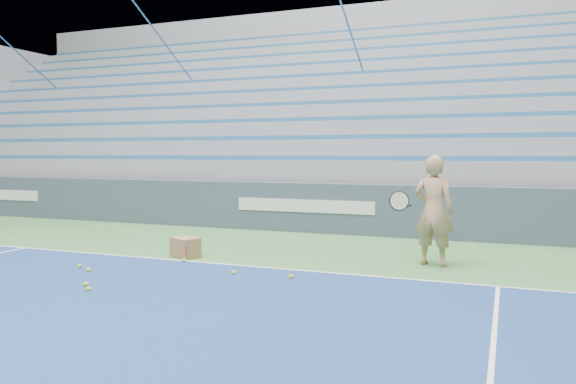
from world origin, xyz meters
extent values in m
cube|color=white|center=(0.00, 11.88, 0.01)|extent=(10.97, 0.05, 0.00)
cube|color=#3C485B|center=(0.00, 15.88, 0.55)|extent=(30.00, 0.30, 1.10)
cube|color=white|center=(-9.00, 15.72, 0.60)|extent=(2.60, 0.02, 0.28)
cube|color=white|center=(0.00, 15.72, 0.60)|extent=(3.20, 0.02, 0.28)
cube|color=gray|center=(0.00, 20.43, 0.55)|extent=(30.00, 8.50, 1.10)
cube|color=gray|center=(0.00, 20.43, 1.35)|extent=(30.00, 8.50, 0.50)
cube|color=#2A6098|center=(0.00, 16.56, 1.66)|extent=(29.60, 0.42, 0.11)
cube|color=gray|center=(0.00, 20.86, 1.85)|extent=(30.00, 7.65, 0.50)
cube|color=#2A6098|center=(0.00, 17.41, 2.16)|extent=(29.60, 0.42, 0.11)
cube|color=gray|center=(0.00, 21.28, 2.35)|extent=(30.00, 6.80, 0.50)
cube|color=#2A6098|center=(0.00, 18.26, 2.66)|extent=(29.60, 0.42, 0.11)
cube|color=gray|center=(0.00, 21.71, 2.85)|extent=(30.00, 5.95, 0.50)
cube|color=#2A6098|center=(0.00, 19.11, 3.16)|extent=(29.60, 0.42, 0.11)
cube|color=gray|center=(0.00, 22.13, 3.35)|extent=(30.00, 5.10, 0.50)
cube|color=#2A6098|center=(0.00, 19.96, 3.66)|extent=(29.60, 0.42, 0.11)
cube|color=gray|center=(0.00, 22.56, 3.85)|extent=(30.00, 4.25, 0.50)
cube|color=#2A6098|center=(0.00, 20.81, 4.15)|extent=(29.60, 0.42, 0.11)
cube|color=gray|center=(0.00, 22.98, 4.35)|extent=(30.00, 3.40, 0.50)
cube|color=#2A6098|center=(0.00, 21.66, 4.65)|extent=(29.60, 0.42, 0.11)
cube|color=gray|center=(0.00, 23.41, 4.85)|extent=(30.00, 2.55, 0.50)
cube|color=#2A6098|center=(0.00, 22.51, 5.15)|extent=(29.60, 0.42, 0.11)
cube|color=gray|center=(0.00, 23.84, 5.35)|extent=(30.00, 1.70, 0.50)
cube|color=#2A6098|center=(0.00, 23.36, 5.65)|extent=(29.60, 0.42, 0.11)
cube|color=gray|center=(0.00, 24.26, 5.85)|extent=(30.00, 0.85, 0.50)
cube|color=#2A6098|center=(0.00, 24.21, 6.15)|extent=(29.60, 0.42, 0.11)
cube|color=gray|center=(0.00, 24.98, 3.65)|extent=(31.00, 0.40, 7.30)
cylinder|color=#2E65A3|center=(-12.00, 20.43, 4.60)|extent=(0.05, 8.53, 5.04)
cylinder|color=#2E65A3|center=(-6.00, 20.43, 4.60)|extent=(0.05, 8.53, 5.04)
cylinder|color=#2E65A3|center=(0.00, 20.43, 4.60)|extent=(0.05, 8.53, 5.04)
imported|color=tan|center=(3.13, 13.06, 0.87)|extent=(0.71, 0.54, 1.74)
cylinder|color=black|center=(2.78, 12.81, 0.95)|extent=(0.12, 0.27, 0.08)
cylinder|color=beige|center=(2.68, 12.53, 1.05)|extent=(0.29, 0.16, 0.28)
torus|color=black|center=(2.68, 12.53, 1.05)|extent=(0.31, 0.18, 0.30)
cube|color=olive|center=(-0.87, 12.22, 0.17)|extent=(0.54, 0.48, 0.34)
cube|color=#B21E19|center=(-0.87, 12.05, 0.17)|extent=(0.34, 0.15, 0.15)
sphere|color=#CEE12E|center=(-0.65, 11.81, 0.03)|extent=(0.07, 0.07, 0.07)
sphere|color=#CEE12E|center=(-1.58, 10.67, 0.03)|extent=(0.07, 0.07, 0.07)
sphere|color=#CEE12E|center=(-1.89, 10.82, 0.03)|extent=(0.07, 0.07, 0.07)
sphere|color=#CEE12E|center=(-0.97, 9.92, 0.03)|extent=(0.07, 0.07, 0.07)
sphere|color=#CEE12E|center=(-0.76, 9.73, 0.03)|extent=(0.07, 0.07, 0.07)
sphere|color=#CEE12E|center=(1.39, 11.34, 0.03)|extent=(0.07, 0.07, 0.07)
sphere|color=#CEE12E|center=(0.52, 11.29, 0.03)|extent=(0.07, 0.07, 0.07)
camera|label=1|loc=(4.20, 4.09, 1.77)|focal=35.00mm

